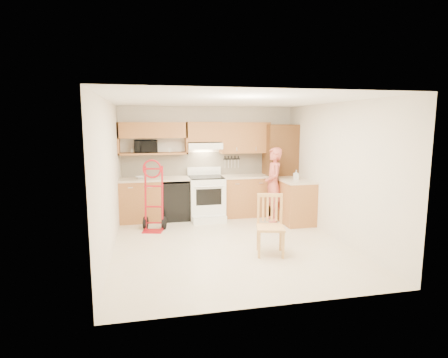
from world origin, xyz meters
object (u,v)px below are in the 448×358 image
object	(u,v)px
person	(274,185)
dining_chair	(270,225)
range	(207,194)
microwave	(146,146)
hand_truck	(153,199)

from	to	relation	value
person	dining_chair	distance (m)	2.13
range	microwave	bearing A→B (deg)	167.53
range	hand_truck	bearing A→B (deg)	-151.23
person	hand_truck	xyz separation A→B (m)	(-2.59, -0.21, -0.16)
range	person	bearing A→B (deg)	-17.76
microwave	range	xyz separation A→B (m)	(1.30, -0.29, -1.06)
microwave	person	bearing A→B (deg)	-16.71
microwave	dining_chair	bearing A→B (deg)	-55.76
person	dining_chair	xyz separation A→B (m)	(-0.76, -1.97, -0.32)
dining_chair	microwave	bearing A→B (deg)	140.28
range	hand_truck	distance (m)	1.36
range	dining_chair	world-z (taller)	range
microwave	dining_chair	distance (m)	3.51
person	hand_truck	distance (m)	2.60
hand_truck	dining_chair	size ratio (longest dim) A/B	1.32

